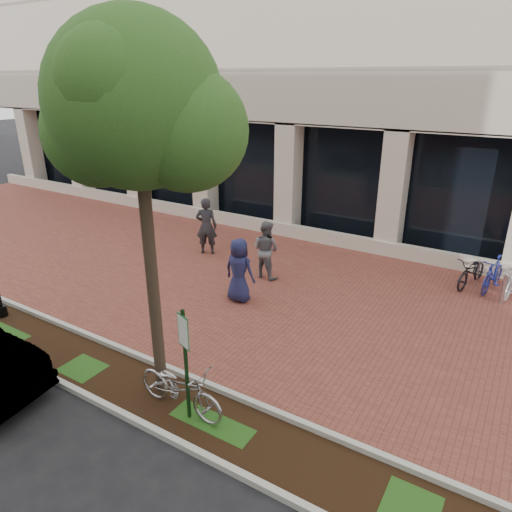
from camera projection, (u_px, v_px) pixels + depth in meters
The scene contains 12 objects.
ground at pixel (269, 290), 13.26m from camera, with size 120.00×120.00×0.00m, color black.
brick_plaza at pixel (269, 290), 13.26m from camera, with size 40.00×9.00×0.01m, color brown.
planting_strip at pixel (137, 387), 9.10m from camera, with size 40.00×1.50×0.01m, color black.
curb_plaza_side at pixel (162, 366), 9.67m from camera, with size 40.00×0.12×0.12m, color beige.
curb_street_side at pixel (107, 407), 8.49m from camera, with size 40.00×0.12×0.12m, color beige.
parking_sign at pixel (185, 351), 7.77m from camera, with size 0.34×0.07×2.22m.
street_tree at pixel (140, 114), 7.08m from camera, with size 3.29×2.74×6.80m.
locked_bicycle at pixel (180, 388), 8.30m from camera, with size 0.67×1.93×1.01m, color #B1B1B5.
pedestrian_left at pixel (206, 226), 15.62m from camera, with size 0.73×0.48×1.99m, color #27262B.
pedestrian_mid at pixel (266, 250), 13.78m from camera, with size 0.88×0.68×1.80m, color slate.
pedestrian_right at pixel (239, 270), 12.32m from camera, with size 0.88×0.57×1.80m, color #1D2049.
bollard at pixel (504, 288), 12.24m from camera, with size 0.12×0.12×0.94m.
Camera 1 is at (5.95, -10.39, 5.79)m, focal length 32.00 mm.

